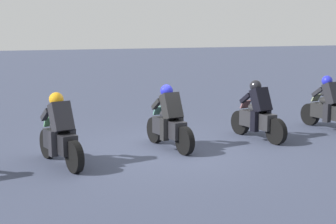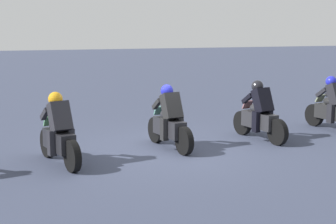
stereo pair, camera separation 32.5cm
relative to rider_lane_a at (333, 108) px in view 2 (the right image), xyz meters
The scene contains 5 objects.
ground_plane 5.20m from the rider_lane_a, 94.76° to the left, with size 120.00×120.00×0.00m, color #383F55.
rider_lane_a is the anchor object (origin of this frame).
rider_lane_b 2.58m from the rider_lane_a, 96.00° to the left, with size 2.04×0.57×1.51m.
rider_lane_c 5.05m from the rider_lane_a, 93.12° to the left, with size 2.04×0.57×1.51m.
rider_lane_d 7.73m from the rider_lane_a, 95.13° to the left, with size 2.03×0.62×1.51m.
Camera 2 is at (-10.44, 4.32, 2.77)m, focal length 53.21 mm.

